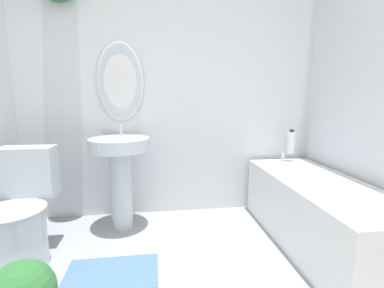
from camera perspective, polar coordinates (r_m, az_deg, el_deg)
The scene contains 6 objects.
wall_back at distance 2.66m, azimuth -6.06°, elevation 12.64°, with size 2.87×0.33×2.40m.
toilet at distance 2.29m, azimuth -32.02°, elevation -12.64°, with size 0.42×0.60×0.77m.
pedestal_sink at distance 2.44m, azimuth -14.49°, elevation -4.21°, with size 0.50×0.50×0.89m.
bathtub at distance 2.38m, azimuth 24.68°, elevation -12.57°, with size 0.60×1.50×0.59m.
shampoo_bottle at distance 2.84m, azimuth 19.64°, elevation 0.34°, with size 0.07×0.07×0.23m.
bath_mat at distance 2.04m, azimuth -16.11°, elevation -24.24°, with size 0.59×0.36×0.02m.
Camera 1 is at (-0.17, -0.41, 1.14)m, focal length 26.00 mm.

